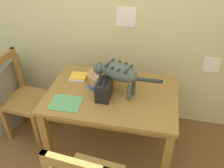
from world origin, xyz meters
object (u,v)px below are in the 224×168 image
cat (118,73)px  toaster (104,89)px  coffee_mug (100,78)px  magazine (66,103)px  wicker_basket (102,78)px  book_stack (78,77)px  dining_table (112,101)px  saucer_bowl (99,84)px  wooden_chair_near (24,98)px

cat → toaster: size_ratio=3.15×
coffee_mug → toaster: bearing=-63.7°
coffee_mug → magazine: size_ratio=0.48×
coffee_mug → toaster: toaster is taller
wicker_basket → book_stack: bearing=170.9°
dining_table → saucer_bowl: (-0.14, 0.09, 0.11)m
wooden_chair_near → book_stack: bearing=107.0°
cat → magazine: (-0.40, -0.25, -0.21)m
dining_table → wicker_basket: bearing=133.6°
coffee_mug → wicker_basket: bearing=69.7°
saucer_bowl → toaster: 0.20m
coffee_mug → magazine: coffee_mug is taller
coffee_mug → magazine: bearing=-124.5°
cat → toaster: bearing=155.4°
magazine → wooden_chair_near: size_ratio=0.28×
coffee_mug → dining_table: bearing=-34.0°
cat → wooden_chair_near: size_ratio=0.67×
dining_table → magazine: 0.44m
dining_table → magazine: bearing=-147.7°
dining_table → cat: size_ratio=1.88×
magazine → wooden_chair_near: bearing=153.6°
cat → book_stack: size_ratio=3.61×
book_stack → toaster: toaster is taller
dining_table → wicker_basket: wicker_basket is taller
dining_table → toaster: toaster is taller
cat → book_stack: (-0.42, 0.15, -0.19)m
magazine → toaster: (0.30, 0.15, 0.08)m
coffee_mug → toaster: (0.08, -0.17, 0.01)m
wicker_basket → wooden_chair_near: bearing=-174.4°
wicker_basket → magazine: bearing=-123.2°
toaster → wooden_chair_near: wooden_chair_near is taller
coffee_mug → cat: bearing=-20.5°
book_stack → toaster: bearing=-37.3°
wooden_chair_near → coffee_mug: bearing=98.3°
magazine → toaster: toaster is taller
coffee_mug → magazine: (-0.22, -0.32, -0.08)m
cat → toaster: cat is taller
saucer_bowl → book_stack: (-0.24, 0.08, -0.00)m
book_stack → wooden_chair_near: (-0.59, -0.12, -0.28)m
saucer_bowl → book_stack: bearing=161.8°
magazine → book_stack: size_ratio=1.53×
cat → wicker_basket: (-0.17, 0.11, -0.15)m
saucer_bowl → toaster: bearing=-62.8°
book_stack → wooden_chair_near: 0.67m
dining_table → saucer_bowl: size_ratio=5.42×
wicker_basket → cat: bearing=-32.0°
cat → wooden_chair_near: (-1.02, 0.02, -0.47)m
wooden_chair_near → magazine: bearing=71.1°
saucer_bowl → wicker_basket: 0.06m
wicker_basket → toaster: size_ratio=1.39×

